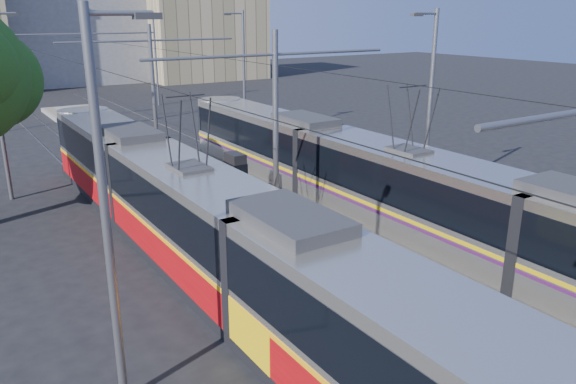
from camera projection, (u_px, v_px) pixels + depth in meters
ground at (443, 337)px, 14.16m from camera, size 160.00×160.00×0.00m
platform at (181, 176)px, 27.71m from camera, size 4.00×50.00×0.30m
tactile_strip_left at (152, 177)px, 26.91m from camera, size 0.70×50.00×0.01m
tactile_strip_right at (207, 168)px, 28.41m from camera, size 0.70×50.00×0.01m
rails at (181, 178)px, 27.75m from camera, size 8.71×70.00×0.03m
tram_left at (192, 218)px, 17.51m from camera, size 2.43×27.94×5.50m
tram_right at (406, 191)px, 19.60m from camera, size 2.43×31.10×5.50m
catenary at (200, 93)px, 24.11m from camera, size 9.20×70.00×7.00m
street_lamps at (147, 85)px, 29.68m from camera, size 15.18×38.22×8.00m
shelter at (236, 178)px, 22.73m from camera, size 0.61×0.98×2.16m
building_centre at (70, 18)px, 66.24m from camera, size 18.36×14.28×14.56m
building_right at (200, 26)px, 68.97m from camera, size 14.28×10.20×12.69m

